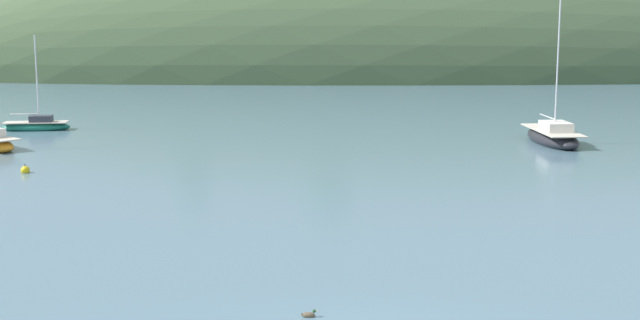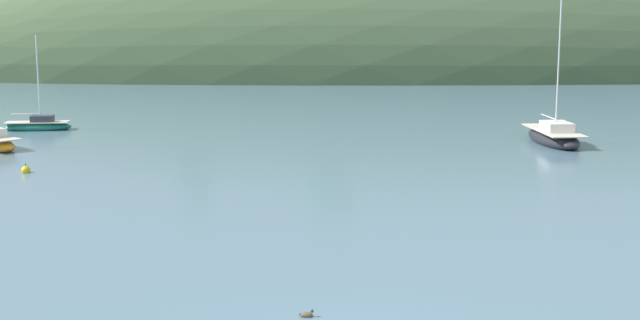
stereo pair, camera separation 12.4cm
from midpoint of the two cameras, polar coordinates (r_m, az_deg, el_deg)
The scene contains 5 objects.
far_shoreline_hill at distance 114.46m, azimuth 10.60°, elevation 5.61°, with size 150.00×36.00×33.27m.
sailboat_orange_cutter at distance 54.26m, azimuth 15.15°, elevation 1.49°, with size 2.31×6.74×9.09m.
sailboat_red_portside at distance 61.41m, azimuth -17.99°, elevation 2.17°, with size 4.58×1.75×6.51m.
mooring_buoy_channel at distance 45.19m, azimuth -18.68°, elevation -0.64°, with size 0.44×0.44×0.54m.
duck_lone_right at distance 22.88m, azimuth -0.72°, elevation -10.13°, with size 0.43×0.21×0.24m.
Camera 2 is at (-2.19, -18.71, 7.80)m, focal length 48.74 mm.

